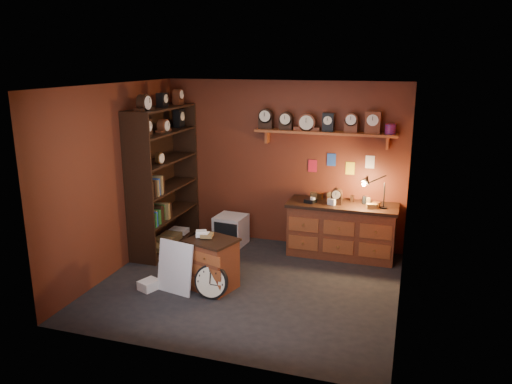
% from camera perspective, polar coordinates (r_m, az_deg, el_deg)
% --- Properties ---
extents(floor, '(4.00, 4.00, 0.00)m').
position_cam_1_polar(floor, '(7.01, -0.87, -10.55)').
color(floor, black).
rests_on(floor, ground).
extents(room_shell, '(4.02, 3.62, 2.71)m').
position_cam_1_polar(room_shell, '(6.55, -0.26, 3.52)').
color(room_shell, '#5E2716').
rests_on(room_shell, ground).
extents(shelving_unit, '(0.47, 1.60, 2.58)m').
position_cam_1_polar(shelving_unit, '(8.15, -10.71, 2.17)').
color(shelving_unit, black).
rests_on(shelving_unit, ground).
extents(workbench, '(1.69, 0.66, 1.36)m').
position_cam_1_polar(workbench, '(7.95, 9.76, -3.94)').
color(workbench, brown).
rests_on(workbench, ground).
extents(low_cabinet, '(0.74, 0.68, 0.79)m').
position_cam_1_polar(low_cabinet, '(6.80, -5.04, -7.94)').
color(low_cabinet, brown).
rests_on(low_cabinet, ground).
extents(big_round_clock, '(0.45, 0.16, 0.46)m').
position_cam_1_polar(big_round_clock, '(6.60, -5.13, -10.18)').
color(big_round_clock, black).
rests_on(big_round_clock, ground).
extents(white_panel, '(0.56, 0.25, 0.71)m').
position_cam_1_polar(white_panel, '(6.91, -9.14, -11.15)').
color(white_panel, silver).
rests_on(white_panel, ground).
extents(mini_fridge, '(0.51, 0.53, 0.50)m').
position_cam_1_polar(mini_fridge, '(8.38, -2.90, -4.38)').
color(mini_fridge, silver).
rests_on(mini_fridge, ground).
extents(floor_box_a, '(0.26, 0.24, 0.14)m').
position_cam_1_polar(floor_box_a, '(8.12, -10.65, -6.62)').
color(floor_box_a, olive).
rests_on(floor_box_a, ground).
extents(floor_box_b, '(0.29, 0.31, 0.13)m').
position_cam_1_polar(floor_box_b, '(7.02, -12.12, -10.33)').
color(floor_box_b, white).
rests_on(floor_box_b, ground).
extents(floor_box_c, '(0.30, 0.30, 0.17)m').
position_cam_1_polar(floor_box_c, '(7.69, -6.03, -7.55)').
color(floor_box_c, olive).
rests_on(floor_box_c, ground).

